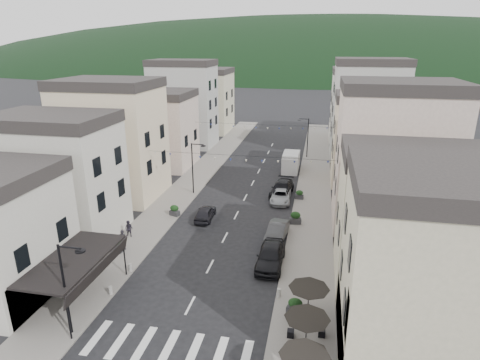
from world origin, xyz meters
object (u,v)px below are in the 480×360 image
object	(u,v)px
parked_car_d	(282,189)
parked_car_a	(271,256)
delivery_van	(291,161)
pedestrian_b	(129,229)
parked_car_b	(277,232)
parked_car_e	(205,213)
pedestrian_a	(123,240)
parked_car_c	(281,196)

from	to	relation	value
parked_car_d	parked_car_a	bearing A→B (deg)	-82.28
delivery_van	pedestrian_b	bearing A→B (deg)	-118.54
parked_car_b	parked_car_e	bearing A→B (deg)	164.81
parked_car_e	pedestrian_a	distance (m)	8.95
parked_car_c	parked_car_d	xyz separation A→B (m)	(-0.05, 1.94, 0.15)
parked_car_c	pedestrian_b	size ratio (longest dim) A/B	2.97
parked_car_a	parked_car_e	world-z (taller)	parked_car_a
parked_car_e	pedestrian_a	bearing A→B (deg)	53.44
parked_car_c	pedestrian_a	size ratio (longest dim) A/B	2.61
parked_car_c	pedestrian_a	distance (m)	17.96
parked_car_a	delivery_van	xyz separation A→B (m)	(-0.40, 25.18, 0.41)
parked_car_c	pedestrian_b	world-z (taller)	pedestrian_b
parked_car_e	pedestrian_b	world-z (taller)	pedestrian_b
delivery_van	pedestrian_a	bearing A→B (deg)	-115.30
parked_car_a	parked_car_b	xyz separation A→B (m)	(0.00, 4.56, -0.13)
parked_car_d	delivery_van	size ratio (longest dim) A/B	1.01
delivery_van	parked_car_a	bearing A→B (deg)	-89.03
parked_car_c	pedestrian_b	xyz separation A→B (m)	(-12.36, -11.30, 0.25)
parked_car_a	pedestrian_a	distance (m)	12.38
parked_car_d	pedestrian_a	distance (m)	19.43
parked_car_b	pedestrian_a	size ratio (longest dim) A/B	2.49
delivery_van	pedestrian_a	world-z (taller)	delivery_van
parked_car_a	delivery_van	distance (m)	25.19
parked_car_a	parked_car_e	xyz separation A→B (m)	(-7.40, 7.35, -0.17)
parked_car_e	delivery_van	xyz separation A→B (m)	(7.00, 17.84, 0.58)
pedestrian_a	parked_car_a	bearing A→B (deg)	-7.63
parked_car_d	parked_car_e	xyz separation A→B (m)	(-6.75, -8.06, -0.11)
parked_car_b	parked_car_a	bearing A→B (deg)	-84.53
parked_car_a	pedestrian_a	bearing A→B (deg)	-178.98
parked_car_a	parked_car_e	bearing A→B (deg)	135.85
parked_car_b	delivery_van	size ratio (longest dim) A/B	0.82
pedestrian_b	parked_car_c	bearing A→B (deg)	42.95
parked_car_a	delivery_van	size ratio (longest dim) A/B	0.93
pedestrian_b	delivery_van	bearing A→B (deg)	61.90
parked_car_d	pedestrian_a	world-z (taller)	pedestrian_a
delivery_van	pedestrian_a	size ratio (longest dim) A/B	3.05
parked_car_d	pedestrian_a	size ratio (longest dim) A/B	3.08
parked_car_c	pedestrian_b	distance (m)	16.75
parked_car_a	pedestrian_a	world-z (taller)	pedestrian_a
delivery_van	pedestrian_a	distance (m)	27.96
parked_car_c	parked_car_a	bearing A→B (deg)	-89.45
parked_car_d	pedestrian_b	xyz separation A→B (m)	(-12.30, -13.24, 0.10)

